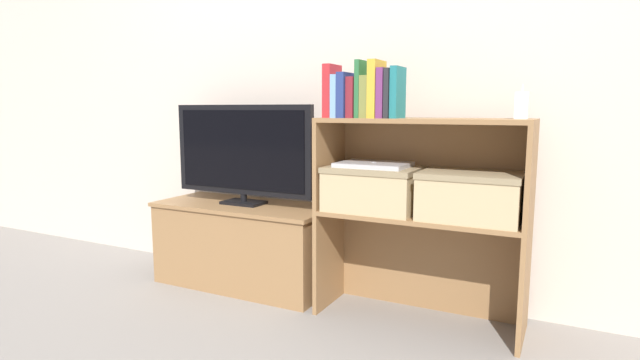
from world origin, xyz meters
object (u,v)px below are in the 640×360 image
Objects in this scene: book_navy at (347,95)px; book_plum at (385,93)px; book_crimson at (332,91)px; laptop at (374,165)px; storage_basket_right at (471,194)px; tv at (243,152)px; baby_monitor at (522,105)px; book_skyblue at (340,97)px; book_mustard at (377,89)px; storage_basket_left at (373,186)px; tv_stand at (245,244)px; book_maroon at (355,98)px; book_charcoal at (391,94)px; book_teal at (398,93)px; book_forest at (362,89)px; book_olive at (368,97)px.

book_plum is (0.18, 0.00, 0.01)m from book_navy.
book_crimson is 1.12× the size of book_plum.
storage_basket_right is at bearing 0.00° from laptop.
baby_monitor is (1.36, -0.03, 0.24)m from tv.
book_navy reaches higher than storage_basket_right.
book_crimson is at bearing 180.00° from book_navy.
book_skyblue is 0.18m from book_mustard.
book_navy is at bearing -8.55° from tv.
storage_basket_left is (-0.61, -0.02, -0.36)m from baby_monitor.
storage_basket_right is at bearing 5.13° from book_navy.
book_mustard is (0.78, -0.10, 0.81)m from tv_stand.
book_maroon is (0.68, -0.10, 0.27)m from tv.
book_plum is at bearing 0.00° from book_mustard.
book_maroon is (0.68, -0.10, 0.77)m from tv_stand.
tv is 4.21× the size of book_navy.
book_charcoal is at bearing 0.00° from book_navy.
book_skyblue is 0.24m from book_charcoal.
book_skyblue is 0.27m from book_teal.
storage_basket_left is 0.43m from storage_basket_right.
book_teal reaches higher than laptop.
book_charcoal is (0.21, 0.00, 0.00)m from book_navy.
laptop is (0.04, 0.05, -0.33)m from book_forest.
book_charcoal is at bearing 0.00° from book_crimson.
book_crimson is 0.25m from book_plum.
book_mustard reaches higher than book_charcoal.
book_olive is (0.03, 0.00, -0.03)m from book_forest.
book_skyblue is (0.04, 0.00, -0.02)m from book_crimson.
book_plum is 0.42m from storage_basket_left.
book_navy is 0.94× the size of book_plum.
book_navy is 0.68m from storage_basket_right.
book_forest is 1.20× the size of book_charcoal.
book_crimson is at bearing 180.00° from book_plum.
book_olive is 0.60m from storage_basket_right.
book_charcoal is (0.85, -0.10, 0.79)m from tv_stand.
book_teal is 0.34m from laptop.
tv reaches higher than storage_basket_left.
tv_stand is at bearing 171.79° from book_maroon.
book_skyblue is at bearing 0.00° from book_crimson.
book_olive is (0.06, 0.00, 0.00)m from book_maroon.
book_maroon is 0.57× the size of laptop.
book_crimson is 0.38m from laptop.
book_navy is 0.95× the size of book_charcoal.
book_forest is at bearing -174.38° from baby_monitor.
book_maroon is 0.11m from book_mustard.
book_mustard reaches higher than tv_stand.
baby_monitor is at bearing 4.61° from book_crimson.
book_skyblue is at bearing -175.18° from storage_basket_right.
tv is 0.74m from book_maroon.
book_mustard is at bearing -7.15° from tv_stand.
book_crimson is at bearing -175.47° from storage_basket_right.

